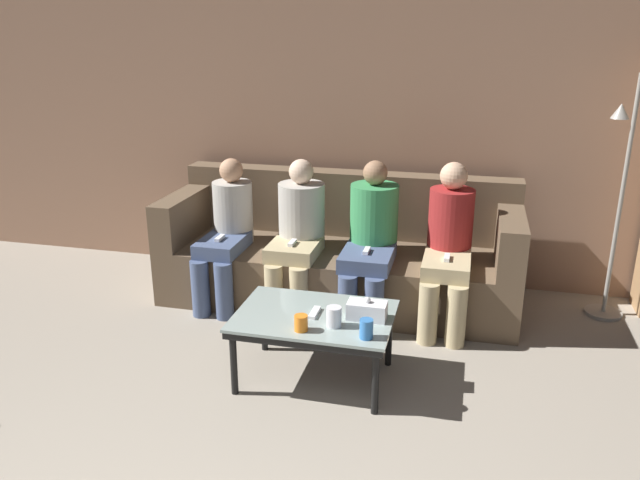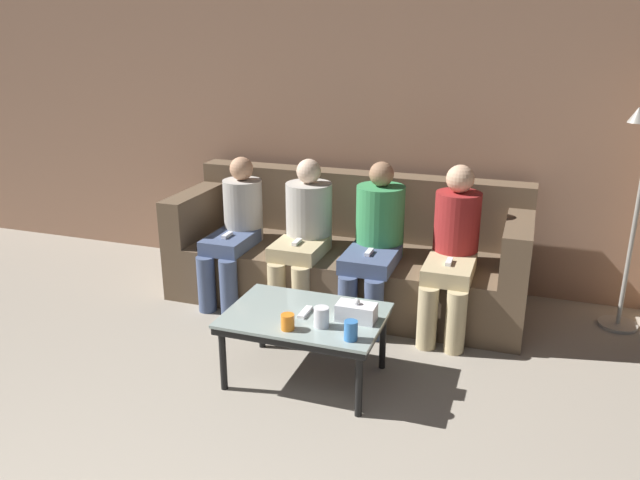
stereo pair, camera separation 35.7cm
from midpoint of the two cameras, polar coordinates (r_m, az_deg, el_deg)
The scene contains 12 objects.
wall_back at distance 4.98m, azimuth 6.57°, elevation 10.97°, with size 12.00×0.06×2.60m.
couch at distance 4.73m, azimuth 4.73°, elevation -1.56°, with size 2.61×0.91×0.92m.
coffee_table at distance 3.61m, azimuth 1.48°, elevation -7.43°, with size 0.90×0.63×0.42m.
cup_near_left at distance 3.30m, azimuth 5.97°, elevation -8.30°, with size 0.07×0.07×0.11m.
cup_near_right at distance 3.39m, azimuth 0.05°, elevation -7.56°, with size 0.07×0.07×0.09m.
cup_far_center at distance 3.43m, azimuth 3.13°, elevation -7.10°, with size 0.08×0.08×0.11m.
tissue_box at distance 3.51m, azimuth 6.27°, elevation -6.62°, with size 0.22×0.12×0.13m.
game_remote at distance 3.58m, azimuth 1.49°, elevation -6.67°, with size 0.04×0.15×0.02m.
seated_person_left_end at distance 4.69m, azimuth -5.55°, elevation 1.19°, with size 0.31×0.67×1.06m.
seated_person_mid_left at distance 4.52m, azimuth 0.82°, elevation 0.91°, with size 0.34×0.65×1.08m.
seated_person_mid_right at distance 4.37m, azimuth 7.45°, elevation 0.21°, with size 0.34×0.72×1.10m.
seated_person_right_end at distance 4.30m, azimuth 14.43°, elevation -0.61°, with size 0.31×0.70×1.11m.
Camera 2 is at (1.26, -0.65, 1.97)m, focal length 35.00 mm.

